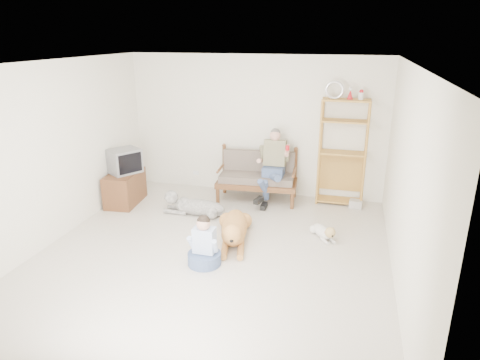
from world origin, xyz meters
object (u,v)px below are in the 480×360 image
(loveseat, at_px, (258,175))
(etagere, at_px, (342,152))
(golden_retriever, at_px, (234,229))
(tv_stand, at_px, (125,188))

(loveseat, xyz_separation_m, etagere, (1.54, 0.20, 0.52))
(loveseat, bearing_deg, golden_retriever, -93.17)
(loveseat, distance_m, golden_retriever, 1.85)
(tv_stand, relative_size, golden_retriever, 0.59)
(etagere, xyz_separation_m, tv_stand, (-3.92, -1.03, -0.71))
(tv_stand, height_order, golden_retriever, tv_stand)
(etagere, height_order, tv_stand, etagere)
(tv_stand, bearing_deg, loveseat, 14.06)
(tv_stand, distance_m, golden_retriever, 2.62)
(golden_retriever, bearing_deg, tv_stand, 145.15)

